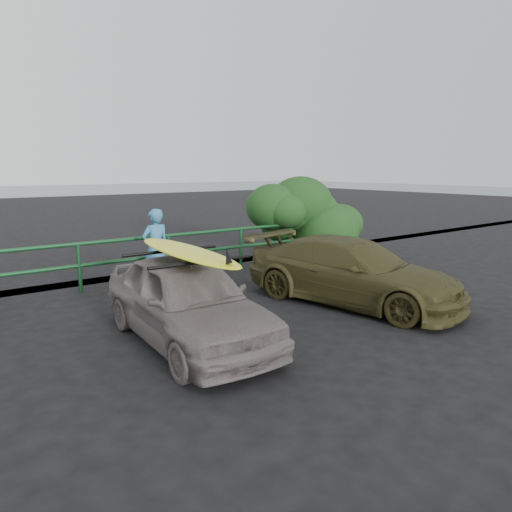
{
  "coord_description": "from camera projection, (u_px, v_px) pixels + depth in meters",
  "views": [
    {
      "loc": [
        -3.48,
        -4.46,
        2.5
      ],
      "look_at": [
        1.34,
        2.09,
        0.94
      ],
      "focal_mm": 32.0,
      "sensor_mm": 36.0,
      "label": 1
    }
  ],
  "objects": [
    {
      "name": "man",
      "position": [
        156.0,
        248.0,
        9.72
      ],
      "size": [
        0.63,
        0.44,
        1.68
      ],
      "primitive_type": "imported",
      "rotation": [
        0.0,
        0.0,
        3.2
      ],
      "color": "teal",
      "rests_on": "ground"
    },
    {
      "name": "surfboard",
      "position": [
        186.0,
        251.0,
        6.49
      ],
      "size": [
        0.73,
        2.93,
        0.09
      ],
      "primitive_type": "ellipsoid",
      "rotation": [
        0.0,
        0.0,
        -0.04
      ],
      "color": "#EEF619",
      "rests_on": "roof_rack"
    },
    {
      "name": "olive_vehicle",
      "position": [
        352.0,
        271.0,
        8.56
      ],
      "size": [
        2.62,
        4.46,
        1.21
      ],
      "primitive_type": "imported",
      "rotation": [
        0.0,
        0.0,
        0.24
      ],
      "color": "#3E3B1B",
      "rests_on": "ground"
    },
    {
      "name": "guardrail",
      "position": [
        127.0,
        261.0,
        9.89
      ],
      "size": [
        14.0,
        0.08,
        1.04
      ],
      "primitive_type": null,
      "color": "#134520",
      "rests_on": "ground"
    },
    {
      "name": "roof_rack",
      "position": [
        186.0,
        256.0,
        6.5
      ],
      "size": [
        1.56,
        1.12,
        0.05
      ],
      "primitive_type": null,
      "rotation": [
        0.0,
        0.0,
        -0.04
      ],
      "color": "black",
      "rests_on": "sedan"
    },
    {
      "name": "sedan",
      "position": [
        187.0,
        300.0,
        6.62
      ],
      "size": [
        1.64,
        3.73,
        1.25
      ],
      "primitive_type": "imported",
      "rotation": [
        0.0,
        0.0,
        -0.04
      ],
      "color": "slate",
      "rests_on": "ground"
    },
    {
      "name": "shrub_right",
      "position": [
        288.0,
        222.0,
        13.1
      ],
      "size": [
        3.2,
        2.4,
        1.98
      ],
      "primitive_type": null,
      "color": "#1E4619",
      "rests_on": "ground"
    },
    {
      "name": "ground",
      "position": [
        268.0,
        361.0,
        6.03
      ],
      "size": [
        80.0,
        80.0,
        0.0
      ],
      "primitive_type": "plane",
      "color": "black"
    }
  ]
}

